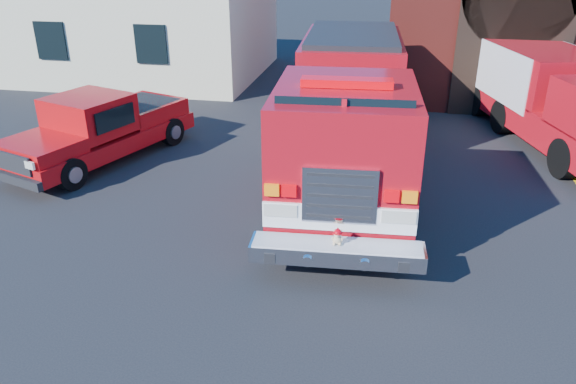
% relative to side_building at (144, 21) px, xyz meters
% --- Properties ---
extents(ground, '(100.00, 100.00, 0.00)m').
position_rel_side_building_xyz_m(ground, '(9.00, -13.00, -2.20)').
color(ground, black).
rests_on(ground, ground).
extents(parking_stripe_mid, '(0.12, 3.00, 0.01)m').
position_rel_side_building_xyz_m(parking_stripe_mid, '(15.50, -9.00, -2.20)').
color(parking_stripe_mid, '#E4B70C').
rests_on(parking_stripe_mid, ground).
extents(parking_stripe_far, '(0.12, 3.00, 0.01)m').
position_rel_side_building_xyz_m(parking_stripe_far, '(15.50, -6.00, -2.20)').
color(parking_stripe_far, '#E4B70C').
rests_on(parking_stripe_far, ground).
extents(side_building, '(10.20, 8.20, 4.35)m').
position_rel_side_building_xyz_m(side_building, '(0.00, 0.00, 0.00)').
color(side_building, beige).
rests_on(side_building, ground).
extents(fire_engine, '(3.50, 10.52, 3.19)m').
position_rel_side_building_xyz_m(fire_engine, '(9.72, -9.87, -0.55)').
color(fire_engine, black).
rests_on(fire_engine, ground).
extents(pickup_truck, '(3.75, 5.95, 1.83)m').
position_rel_side_building_xyz_m(pickup_truck, '(3.07, -10.23, -1.34)').
color(pickup_truck, black).
rests_on(pickup_truck, ground).
extents(secondary_truck, '(4.51, 8.27, 2.56)m').
position_rel_side_building_xyz_m(secondary_truck, '(15.41, -6.39, -0.81)').
color(secondary_truck, black).
rests_on(secondary_truck, ground).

